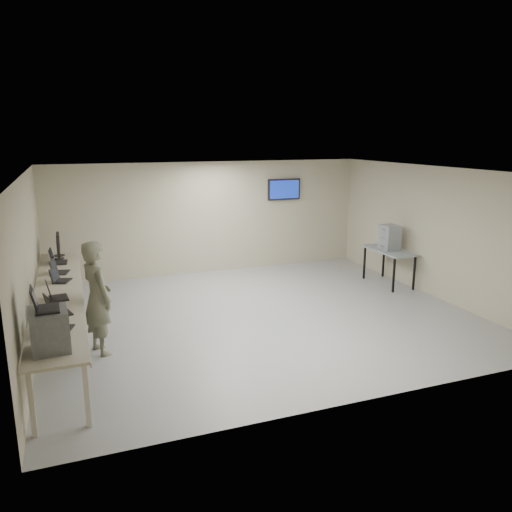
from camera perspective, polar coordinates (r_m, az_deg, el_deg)
name	(u,v)px	position (r m, az deg, el deg)	size (l,w,h in m)	color
room	(260,244)	(9.48, 0.49, 1.36)	(8.01, 7.01, 2.81)	#A0A0A0
workbench	(59,295)	(8.98, -21.55, -4.18)	(0.76, 6.00, 0.90)	#C0B3A1
equipment_box	(50,330)	(6.52, -22.52, -7.82)	(0.43, 0.49, 0.51)	slate
laptop_on_box	(42,304)	(6.41, -23.30, -5.11)	(0.32, 0.38, 0.29)	black
laptop_0	(55,326)	(7.14, -22.04, -7.45)	(0.42, 0.45, 0.30)	black
laptop_1	(55,309)	(7.81, -21.96, -5.66)	(0.41, 0.44, 0.29)	black
laptop_2	(54,295)	(8.52, -22.04, -4.11)	(0.35, 0.40, 0.29)	black
laptop_3	(59,278)	(9.48, -21.61, -2.37)	(0.38, 0.40, 0.27)	black
laptop_4	(58,270)	(10.08, -21.71, -1.47)	(0.36, 0.39, 0.27)	black
laptop_5	(56,260)	(10.87, -21.86, -0.38)	(0.34, 0.41, 0.31)	black
monitor_near	(58,246)	(11.20, -21.67, 1.04)	(0.20, 0.46, 0.45)	black
monitor_far	(58,242)	(11.49, -21.66, 1.45)	(0.22, 0.49, 0.49)	black
soldier	(97,298)	(8.31, -17.69, -4.57)	(0.67, 0.44, 1.84)	#565D4C
side_table	(389,253)	(12.05, 14.99, 0.36)	(0.65, 1.39, 0.83)	gray
storage_bins	(390,237)	(11.96, 15.02, 2.06)	(0.37, 0.41, 0.58)	#9298A1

